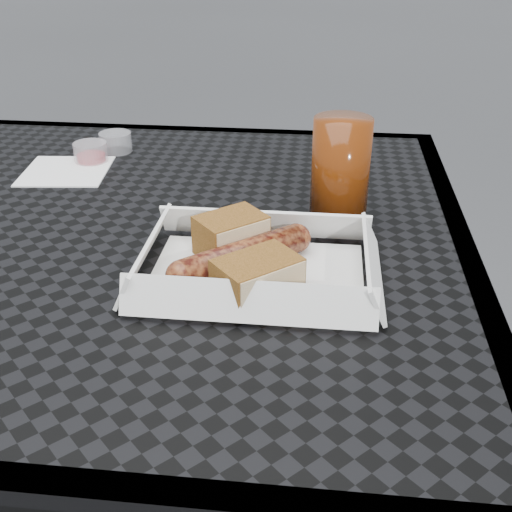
{
  "coord_description": "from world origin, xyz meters",
  "views": [
    {
      "loc": [
        0.22,
        -0.68,
        1.09
      ],
      "look_at": [
        0.16,
        -0.11,
        0.78
      ],
      "focal_mm": 45.0,
      "sensor_mm": 36.0,
      "label": 1
    }
  ],
  "objects_px": {
    "food_tray": "(257,275)",
    "drink_glass": "(340,170)",
    "bratwurst": "(242,256)",
    "patio_table": "(142,280)"
  },
  "relations": [
    {
      "from": "bratwurst",
      "to": "drink_glass",
      "type": "distance_m",
      "value": 0.19
    },
    {
      "from": "patio_table",
      "to": "bratwurst",
      "type": "distance_m",
      "value": 0.2
    },
    {
      "from": "bratwurst",
      "to": "drink_glass",
      "type": "bearing_deg",
      "value": 56.32
    },
    {
      "from": "bratwurst",
      "to": "patio_table",
      "type": "bearing_deg",
      "value": 145.58
    },
    {
      "from": "bratwurst",
      "to": "drink_glass",
      "type": "height_order",
      "value": "drink_glass"
    },
    {
      "from": "patio_table",
      "to": "drink_glass",
      "type": "relative_size",
      "value": 6.37
    },
    {
      "from": "patio_table",
      "to": "drink_glass",
      "type": "xyz_separation_m",
      "value": [
        0.24,
        0.05,
        0.14
      ]
    },
    {
      "from": "food_tray",
      "to": "drink_glass",
      "type": "height_order",
      "value": "drink_glass"
    },
    {
      "from": "patio_table",
      "to": "food_tray",
      "type": "bearing_deg",
      "value": -33.05
    },
    {
      "from": "food_tray",
      "to": "bratwurst",
      "type": "height_order",
      "value": "bratwurst"
    }
  ]
}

